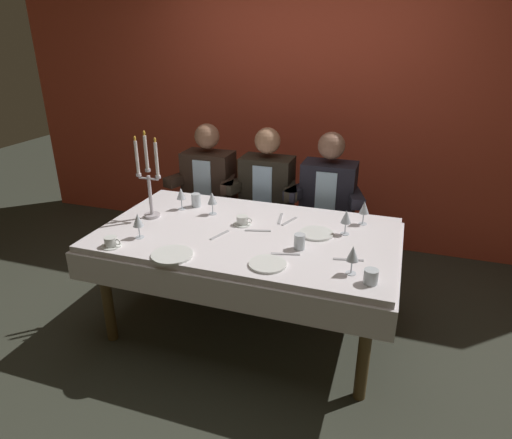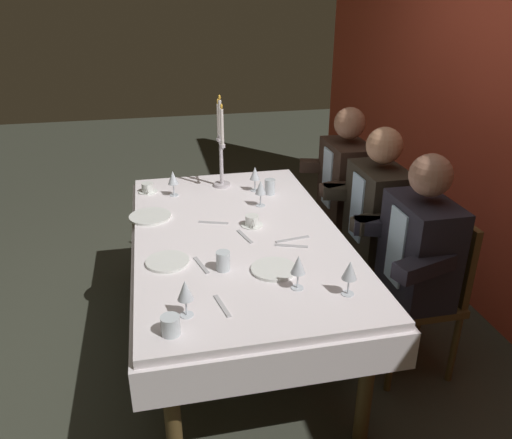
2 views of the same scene
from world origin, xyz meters
name	(u,v)px [view 1 (image 1 of 2)]	position (x,y,z in m)	size (l,w,h in m)	color
ground_plane	(248,325)	(0.00, 0.00, 0.00)	(12.00, 12.00, 0.00)	#37392E
back_wall	(307,101)	(0.00, 1.66, 1.35)	(6.00, 0.12, 2.70)	#D24830
dining_table	(247,248)	(0.00, 0.00, 0.62)	(1.94, 1.14, 0.74)	white
candelabra	(149,183)	(-0.72, 0.02, 0.99)	(0.19, 0.11, 0.61)	silver
dinner_plate_0	(172,255)	(-0.30, -0.46, 0.75)	(0.24, 0.24, 0.01)	white
dinner_plate_1	(268,264)	(0.26, -0.39, 0.75)	(0.21, 0.21, 0.01)	white
dinner_plate_2	(316,233)	(0.44, 0.10, 0.75)	(0.22, 0.22, 0.01)	white
wine_glass_0	(346,218)	(0.61, 0.16, 0.85)	(0.07, 0.07, 0.16)	silver
wine_glass_1	(138,221)	(-0.61, -0.30, 0.85)	(0.07, 0.07, 0.16)	silver
wine_glass_2	(353,255)	(0.71, -0.34, 0.85)	(0.07, 0.07, 0.16)	silver
wine_glass_3	(212,199)	(-0.33, 0.20, 0.86)	(0.07, 0.07, 0.16)	silver
wine_glass_4	(181,194)	(-0.59, 0.22, 0.85)	(0.07, 0.07, 0.16)	silver
wine_glass_5	(364,208)	(0.70, 0.36, 0.85)	(0.07, 0.07, 0.16)	silver
water_tumbler_0	(300,242)	(0.38, -0.14, 0.79)	(0.07, 0.07, 0.09)	silver
water_tumbler_1	(196,200)	(-0.51, 0.30, 0.79)	(0.07, 0.07, 0.10)	silver
water_tumbler_2	(371,277)	(0.82, -0.41, 0.78)	(0.07, 0.07, 0.08)	silver
coffee_cup_0	(242,221)	(-0.07, 0.09, 0.77)	(0.13, 0.12, 0.06)	white
coffee_cup_1	(111,242)	(-0.71, -0.47, 0.77)	(0.13, 0.12, 0.06)	white
fork_0	(220,235)	(-0.15, -0.11, 0.74)	(0.17, 0.02, 0.01)	#B7B7BC
spoon_1	(285,254)	(0.32, -0.23, 0.74)	(0.17, 0.02, 0.01)	#B7B7BC
fork_2	(258,231)	(0.06, 0.03, 0.74)	(0.17, 0.02, 0.01)	#B7B7BC
fork_3	(348,260)	(0.68, -0.19, 0.74)	(0.17, 0.02, 0.01)	#B7B7BC
fork_4	(289,221)	(0.22, 0.24, 0.74)	(0.17, 0.02, 0.01)	#B7B7BC
knife_5	(280,219)	(0.15, 0.27, 0.74)	(0.19, 0.02, 0.01)	#B7B7BC
seated_diner_0	(209,182)	(-0.67, 0.89, 0.74)	(0.63, 0.48, 1.24)	brown
seated_diner_1	(267,188)	(-0.14, 0.89, 0.74)	(0.63, 0.48, 1.24)	brown
seated_diner_2	(328,195)	(0.37, 0.89, 0.74)	(0.63, 0.48, 1.24)	brown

